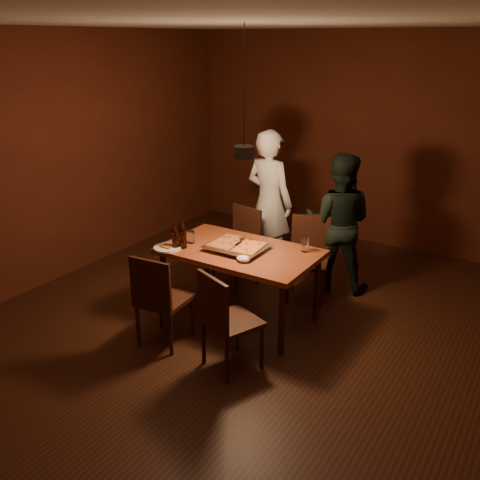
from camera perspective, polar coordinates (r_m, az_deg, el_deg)
The scene contains 19 objects.
room_shell at distance 4.78m, azimuth 0.41°, elevation 5.27°, with size 6.00×6.00×6.00m.
dining_table at distance 5.22m, azimuth -0.00°, elevation -1.78°, with size 1.50×0.90×0.75m.
chair_far_left at distance 6.07m, azimuth 0.06°, elevation 0.11°, with size 0.49×0.49×0.49m.
chair_far_right at distance 5.80m, azimuth 7.37°, elevation -1.07°, with size 0.53×0.53×0.49m.
chair_near_left at distance 4.86m, azimuth -8.71°, elevation -5.60°, with size 0.46×0.46×0.49m.
chair_near_right at distance 4.47m, azimuth -1.73°, elevation -7.86°, with size 0.55×0.55×0.49m.
pizza_tray at distance 5.18m, azimuth -0.30°, elevation -0.81°, with size 0.55×0.45×0.05m, color silver.
pizza_meat at distance 5.24m, azimuth -1.43°, elevation -0.17°, with size 0.24×0.39×0.02m, color maroon.
pizza_cheese at distance 5.10m, azimuth 1.00°, elevation -0.76°, with size 0.23×0.36×0.02m, color gold.
spatula at distance 5.18m, azimuth -0.28°, elevation -0.35°, with size 0.09×0.24×0.04m, color silver, non-canonical shape.
beer_bottle_a at distance 5.21m, azimuth -6.92°, elevation 0.48°, with size 0.07×0.07×0.27m.
beer_bottle_b at distance 5.22m, azimuth -6.13°, elevation 0.61°, with size 0.07×0.07×0.28m.
water_glass_left at distance 5.37m, azimuth -5.28°, elevation 0.33°, with size 0.08×0.08×0.12m, color silver.
water_glass_right at distance 5.16m, azimuth 6.96°, elevation -0.48°, with size 0.07×0.07×0.14m, color silver.
plate_slice at distance 5.27m, azimuth -7.74°, elevation -0.80°, with size 0.27×0.27×0.03m.
napkin at distance 4.90m, azimuth 0.36°, elevation -2.02°, with size 0.14×0.10×0.06m, color white.
diner_white at distance 6.34m, azimuth 3.13°, elevation 4.04°, with size 0.63×0.41×1.72m, color white.
diner_dark at distance 5.97m, azimuth 10.44°, elevation 1.81°, with size 0.75×0.59×1.55m, color black.
pendant_lamp at distance 4.70m, azimuth 0.42°, elevation 9.52°, with size 0.18×0.18×1.10m.
Camera 1 is at (2.44, -3.92, 2.67)m, focal length 40.00 mm.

